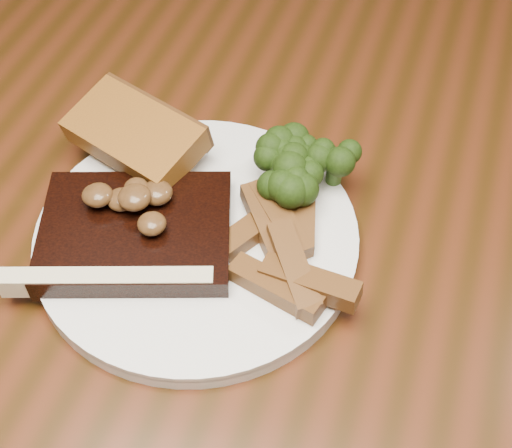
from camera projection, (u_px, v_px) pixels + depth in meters
The scene contains 9 objects.
dining_table at pixel (259, 291), 0.67m from camera, with size 1.60×0.90×0.75m.
chair_far at pixel (511, 17), 1.16m from camera, with size 0.54×0.54×0.96m.
plate at pixel (197, 239), 0.58m from camera, with size 0.26×0.26×0.01m, color white.
steak at pixel (136, 233), 0.56m from camera, with size 0.15×0.11×0.02m, color black.
steak_bone at pixel (108, 285), 0.53m from camera, with size 0.16×0.01×0.02m, color beige.
mushroom_pile at pixel (136, 198), 0.55m from camera, with size 0.07×0.07×0.03m, color #56361B, non-canonical shape.
garlic_bread at pixel (138, 152), 0.62m from camera, with size 0.11×0.06×0.02m, color #93591A.
potato_wedges at pixel (284, 244), 0.55m from camera, with size 0.10×0.10×0.02m, color brown, non-canonical shape.
broccoli_cluster at pixel (302, 171), 0.59m from camera, with size 0.08×0.08×0.04m, color #1E350C, non-canonical shape.
Camera 1 is at (0.12, -0.35, 1.21)m, focal length 50.00 mm.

